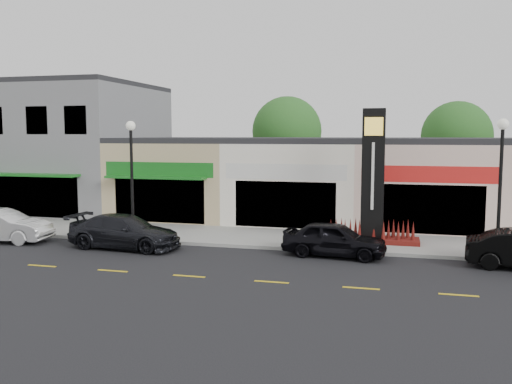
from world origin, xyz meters
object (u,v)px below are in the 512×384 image
lamp_west_near (132,167)px  car_white_van (1,226)px  car_dark_sedan (125,232)px  car_black_sedan (334,239)px  pylon_sign (372,195)px  lamp_east_near (501,173)px

lamp_west_near → car_white_van: bearing=-161.3°
car_dark_sedan → car_black_sedan: car_dark_sedan is taller
pylon_sign → car_black_sedan: size_ratio=1.42×
pylon_sign → car_white_van: size_ratio=1.30×
pylon_sign → car_dark_sedan: pylon_sign is taller
lamp_west_near → car_white_van: (-5.76, -1.95, -2.72)m
lamp_west_near → car_dark_sedan: (0.49, -1.74, -2.74)m
pylon_sign → car_black_sedan: 3.43m
car_black_sedan → lamp_west_near: bearing=89.7°
lamp_east_near → pylon_sign: size_ratio=0.91×
car_black_sedan → car_white_van: bearing=99.2°
car_black_sedan → car_dark_sedan: bearing=100.2°
lamp_west_near → car_dark_sedan: 3.28m
car_black_sedan → pylon_sign: bearing=-21.1°
pylon_sign → car_white_van: 17.22m
lamp_east_near → lamp_west_near: bearing=180.0°
car_white_van → car_dark_sedan: car_white_van is taller
lamp_west_near → car_dark_sedan: size_ratio=1.08×
car_dark_sedan → car_black_sedan: 9.15m
pylon_sign → car_dark_sedan: 11.16m
lamp_west_near → car_white_van: size_ratio=1.19×
pylon_sign → car_dark_sedan: bearing=-161.9°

